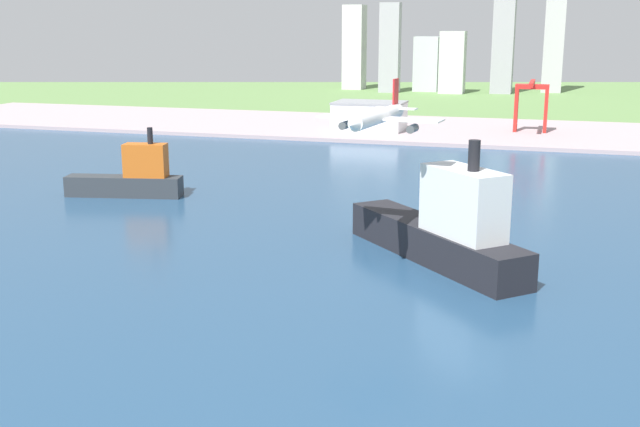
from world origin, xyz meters
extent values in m
plane|color=#608649|center=(0.00, 300.00, 0.00)|extent=(2400.00, 2400.00, 0.00)
cube|color=navy|center=(0.00, 240.00, 0.07)|extent=(840.00, 360.00, 0.15)
cube|color=#A89599|center=(0.00, 490.00, 1.25)|extent=(840.00, 140.00, 2.50)
cylinder|color=white|center=(4.02, 177.60, 44.96)|extent=(8.09, 37.20, 4.24)
cone|color=white|center=(1.91, 157.54, 44.96)|extent=(4.49, 5.06, 4.03)
cube|color=white|center=(4.22, 179.43, 44.33)|extent=(37.11, 11.91, 0.50)
cube|color=red|center=(5.77, 194.13, 49.63)|extent=(0.96, 4.46, 10.17)
cube|color=white|center=(5.77, 194.13, 45.81)|extent=(13.48, 5.42, 0.36)
cylinder|color=#4C4F54|center=(14.25, 177.26, 42.00)|extent=(2.86, 5.39, 2.33)
cylinder|color=#4C4F54|center=(-6.05, 179.40, 42.00)|extent=(2.86, 5.39, 2.33)
cube|color=#2D3338|center=(-119.66, 244.10, 4.42)|extent=(49.74, 19.08, 8.55)
cube|color=#BF5919|center=(-109.96, 246.09, 15.63)|extent=(18.82, 11.33, 13.87)
cylinder|color=black|center=(-107.57, 246.58, 25.99)|extent=(2.27, 2.27, 6.84)
cube|color=black|center=(19.56, 190.10, 5.58)|extent=(63.02, 64.36, 10.87)
cube|color=silver|center=(29.03, 180.34, 20.87)|extent=(27.48, 27.81, 19.70)
cylinder|color=black|center=(31.68, 177.61, 35.06)|extent=(3.34, 3.34, 8.69)
cube|color=red|center=(27.34, 484.27, 16.50)|extent=(2.20, 2.20, 28.00)
cube|color=red|center=(46.19, 484.27, 16.50)|extent=(2.20, 2.20, 28.00)
cube|color=red|center=(27.34, 492.27, 16.50)|extent=(2.20, 2.20, 28.00)
cube|color=red|center=(46.19, 492.27, 16.50)|extent=(2.20, 2.20, 28.00)
cube|color=red|center=(36.76, 488.27, 31.90)|extent=(21.24, 10.00, 2.80)
cube|color=red|center=(36.76, 477.44, 34.70)|extent=(2.60, 43.34, 2.60)
cube|color=white|center=(-66.25, 467.11, 11.30)|extent=(45.36, 32.03, 17.59)
cube|color=gray|center=(-66.25, 467.11, 20.69)|extent=(46.26, 32.67, 1.20)
cube|color=silver|center=(-170.61, 832.10, 46.48)|extent=(22.50, 25.64, 92.96)
cube|color=#9E9BA8|center=(-122.56, 798.02, 47.11)|extent=(21.22, 15.15, 94.21)
cube|color=#B2B8BC|center=(-86.64, 821.98, 29.45)|extent=(26.63, 18.97, 58.89)
cube|color=silver|center=(-56.27, 805.40, 32.35)|extent=(25.99, 24.09, 64.70)
cube|color=#9A97A4|center=(-5.72, 821.92, 63.15)|extent=(21.87, 26.55, 126.29)
cube|color=#AFACB5|center=(45.27, 848.70, 68.80)|extent=(20.74, 20.20, 137.59)
camera|label=1|loc=(52.82, -40.55, 70.25)|focal=43.84mm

